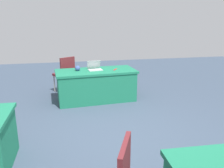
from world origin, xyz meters
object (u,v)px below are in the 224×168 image
object	(u,v)px
chair_near_front	(65,72)
scissors_red	(115,69)
yarn_ball	(78,68)
table_foreground	(96,85)
laptop_silver	(95,68)

from	to	relation	value
chair_near_front	scissors_red	world-z (taller)	chair_near_front
yarn_ball	chair_near_front	bearing A→B (deg)	-67.97
table_foreground	yarn_ball	distance (m)	0.59
table_foreground	scissors_red	size ratio (longest dim) A/B	10.57
table_foreground	laptop_silver	bearing A→B (deg)	-75.98
chair_near_front	yarn_ball	size ratio (longest dim) A/B	7.86
chair_near_front	laptop_silver	size ratio (longest dim) A/B	2.72
table_foreground	laptop_silver	xyz separation A→B (m)	(0.01, -0.06, 0.40)
table_foreground	yarn_ball	world-z (taller)	yarn_ball
chair_near_front	laptop_silver	distance (m)	0.99
table_foreground	chair_near_front	xyz separation A→B (m)	(0.70, -0.73, 0.18)
table_foreground	yarn_ball	bearing A→B (deg)	-4.10
chair_near_front	laptop_silver	xyz separation A→B (m)	(-0.69, 0.67, 0.22)
scissors_red	yarn_ball	bearing A→B (deg)	-60.47
yarn_ball	scissors_red	distance (m)	0.88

